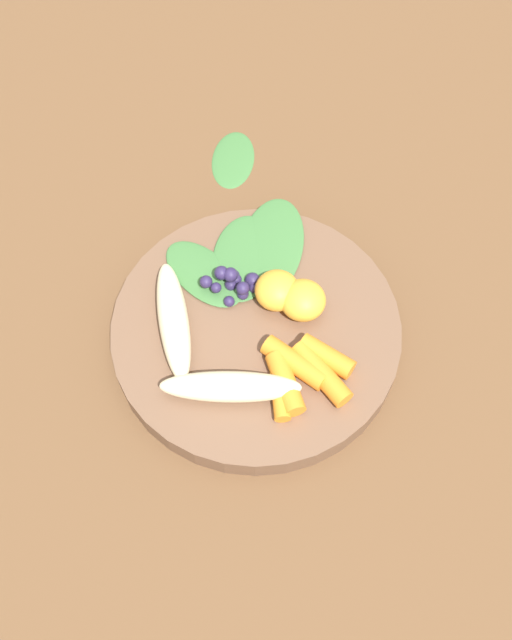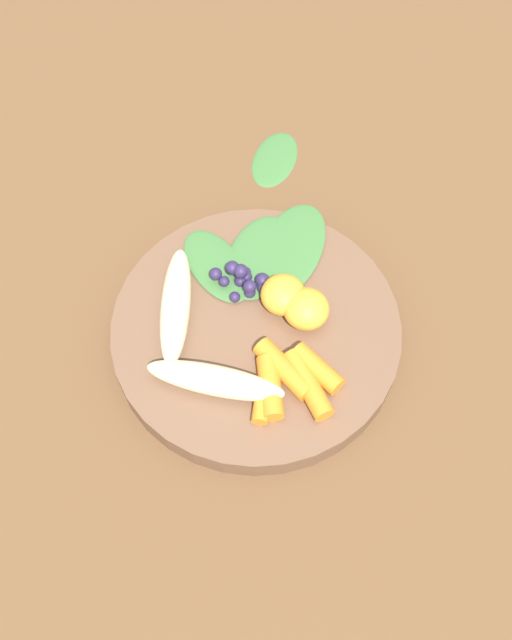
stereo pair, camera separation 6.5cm
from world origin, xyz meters
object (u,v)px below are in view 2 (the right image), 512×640
banana_peeled_right (176,306)px  orange_segment_near (283,295)px  banana_peeled_left (215,380)px  bowl (256,332)px  kale_leaf_stray (275,158)px

banana_peeled_right → orange_segment_near: orange_segment_near is taller
banana_peeled_left → orange_segment_near: 0.10m
banana_peeled_right → orange_segment_near: bearing=97.4°
bowl → banana_peeled_left: size_ratio=2.19×
bowl → orange_segment_near: orange_segment_near is taller
bowl → kale_leaf_stray: 0.22m
bowl → banana_peeled_left: (0.05, 0.05, 0.03)m
banana_peeled_right → kale_leaf_stray: (-0.13, -0.19, -0.04)m
banana_peeled_right → kale_leaf_stray: 0.23m
bowl → kale_leaf_stray: size_ratio=3.27×
bowl → orange_segment_near: 0.04m
banana_peeled_left → kale_leaf_stray: banana_peeled_left is taller
banana_peeled_left → banana_peeled_right: bearing=129.5°
orange_segment_near → banana_peeled_right: bearing=-4.4°
bowl → orange_segment_near: bearing=-146.9°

